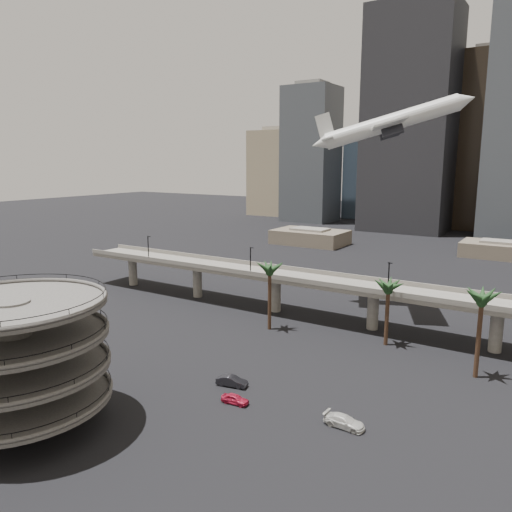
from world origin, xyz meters
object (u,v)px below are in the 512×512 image
Objects in this scene: parking_ramp at (15,352)px; airborne_jet at (390,123)px; car_a at (235,399)px; car_c at (344,421)px; car_b at (232,381)px; overpass at (322,285)px.

airborne_jet is at bearing 75.34° from parking_ramp.
car_a is (-1.13, -57.07, -39.76)m from airborne_jet.
car_a is 15.12m from car_c.
parking_ramp is 29.44m from car_b.
car_a is at bearing -151.75° from car_b.
parking_ramp is at bearing -102.43° from overpass.
car_c is (14.94, 2.29, 0.09)m from car_a.
car_c is at bearing -86.73° from car_a.
car_b is at bearing -86.18° from overpass.
parking_ramp is 0.67× the size of airborne_jet.
airborne_jet is 69.57m from car_a.
overpass reaches higher than car_b.
car_a is at bearing -112.65° from airborne_jet.
car_b is (-4.59, -52.91, -39.65)m from airborne_jet.
overpass is 3.91× the size of airborne_jet.
car_a is at bearing 100.04° from car_c.
airborne_jet is 6.38× the size of car_c.
parking_ramp is at bearing -126.18° from airborne_jet.
car_b is (2.38, -35.59, -6.57)m from overpass.
car_b is (15.38, 23.41, -9.07)m from parking_ramp.
car_b reaches higher than car_a.
car_a is 5.41m from car_b.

